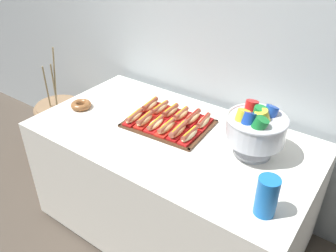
% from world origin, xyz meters
% --- Properties ---
extents(ground_plane, '(10.00, 10.00, 0.00)m').
position_xyz_m(ground_plane, '(0.00, 0.00, 0.00)').
color(ground_plane, '#4C4238').
extents(back_wall, '(6.00, 0.10, 2.60)m').
position_xyz_m(back_wall, '(0.00, 0.55, 1.30)').
color(back_wall, '#B2BCC1').
rests_on(back_wall, ground_plane).
extents(buffet_table, '(1.62, 0.88, 0.76)m').
position_xyz_m(buffet_table, '(0.00, 0.00, 0.40)').
color(buffet_table, white).
rests_on(buffet_table, ground_plane).
extents(floor_vase, '(0.49, 0.49, 0.98)m').
position_xyz_m(floor_vase, '(-1.28, 0.17, 0.23)').
color(floor_vase, '#896B4C').
rests_on(floor_vase, ground_plane).
extents(serving_tray, '(0.50, 0.39, 0.01)m').
position_xyz_m(serving_tray, '(-0.07, 0.07, 0.76)').
color(serving_tray, '#472B19').
rests_on(serving_tray, buffet_table).
extents(hot_dog_0, '(0.08, 0.18, 0.06)m').
position_xyz_m(hot_dog_0, '(-0.26, -0.02, 0.79)').
color(hot_dog_0, '#B21414').
rests_on(hot_dog_0, serving_tray).
extents(hot_dog_1, '(0.08, 0.17, 0.06)m').
position_xyz_m(hot_dog_1, '(-0.18, -0.02, 0.80)').
color(hot_dog_1, red).
rests_on(hot_dog_1, serving_tray).
extents(hot_dog_2, '(0.09, 0.17, 0.05)m').
position_xyz_m(hot_dog_2, '(-0.11, -0.01, 0.79)').
color(hot_dog_2, red).
rests_on(hot_dog_2, serving_tray).
extents(hot_dog_3, '(0.08, 0.17, 0.06)m').
position_xyz_m(hot_dog_3, '(-0.03, -0.01, 0.79)').
color(hot_dog_3, red).
rests_on(hot_dog_3, serving_tray).
extents(hot_dog_4, '(0.08, 0.17, 0.06)m').
position_xyz_m(hot_dog_4, '(0.04, -0.00, 0.80)').
color(hot_dog_4, '#B21414').
rests_on(hot_dog_4, serving_tray).
extents(hot_dog_5, '(0.06, 0.17, 0.06)m').
position_xyz_m(hot_dog_5, '(0.12, 0.00, 0.80)').
color(hot_dog_5, red).
rests_on(hot_dog_5, serving_tray).
extents(hot_dog_6, '(0.09, 0.17, 0.06)m').
position_xyz_m(hot_dog_6, '(-0.27, 0.14, 0.80)').
color(hot_dog_6, red).
rests_on(hot_dog_6, serving_tray).
extents(hot_dog_7, '(0.06, 0.17, 0.06)m').
position_xyz_m(hot_dog_7, '(-0.19, 0.15, 0.80)').
color(hot_dog_7, red).
rests_on(hot_dog_7, serving_tray).
extents(hot_dog_8, '(0.07, 0.16, 0.06)m').
position_xyz_m(hot_dog_8, '(-0.12, 0.15, 0.80)').
color(hot_dog_8, '#B21414').
rests_on(hot_dog_8, serving_tray).
extents(hot_dog_9, '(0.07, 0.16, 0.06)m').
position_xyz_m(hot_dog_9, '(-0.04, 0.16, 0.80)').
color(hot_dog_9, red).
rests_on(hot_dog_9, serving_tray).
extents(hot_dog_10, '(0.08, 0.18, 0.06)m').
position_xyz_m(hot_dog_10, '(0.03, 0.16, 0.80)').
color(hot_dog_10, '#B21414').
rests_on(hot_dog_10, serving_tray).
extents(hot_dog_11, '(0.08, 0.17, 0.06)m').
position_xyz_m(hot_dog_11, '(0.11, 0.17, 0.79)').
color(hot_dog_11, red).
rests_on(hot_dog_11, serving_tray).
extents(punch_bowl, '(0.31, 0.31, 0.27)m').
position_xyz_m(punch_bowl, '(0.45, 0.09, 0.92)').
color(punch_bowl, silver).
rests_on(punch_bowl, buffet_table).
extents(cup_stack, '(0.09, 0.09, 0.18)m').
position_xyz_m(cup_stack, '(0.66, -0.27, 0.85)').
color(cup_stack, blue).
rests_on(cup_stack, buffet_table).
extents(donut, '(0.13, 0.13, 0.04)m').
position_xyz_m(donut, '(-0.65, -0.09, 0.78)').
color(donut, brown).
rests_on(donut, buffet_table).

